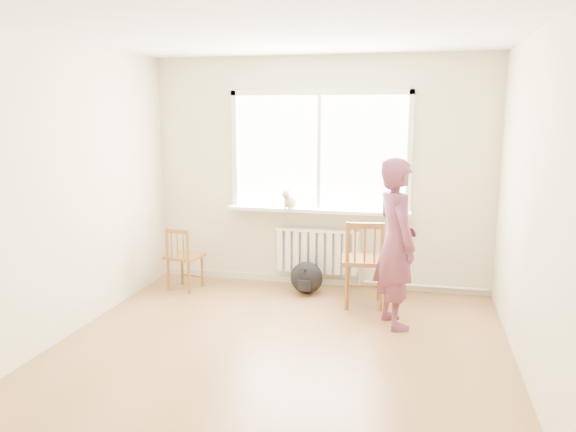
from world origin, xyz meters
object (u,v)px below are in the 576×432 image
Objects in this scene: person at (396,243)px; chair_right at (364,263)px; cat at (290,200)px; chair_left at (183,259)px; backpack at (307,278)px.

chair_right is at bearing 11.62° from person.
chair_right is at bearing -15.82° from cat.
cat reaches higher than chair_right.
person is at bearing 177.61° from chair_left.
chair_left reaches higher than backpack.
person is (2.45, -0.55, 0.44)m from chair_left.
backpack is at bearing -30.52° from chair_right.
person is 4.42× the size of cat.
backpack is at bearing -27.18° from cat.
chair_right is 2.52× the size of backpack.
person is 4.38× the size of backpack.
chair_right is 2.54× the size of cat.
chair_left is 0.46× the size of person.
chair_right is 0.58× the size of person.
cat is (-1.26, 0.95, 0.23)m from person.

